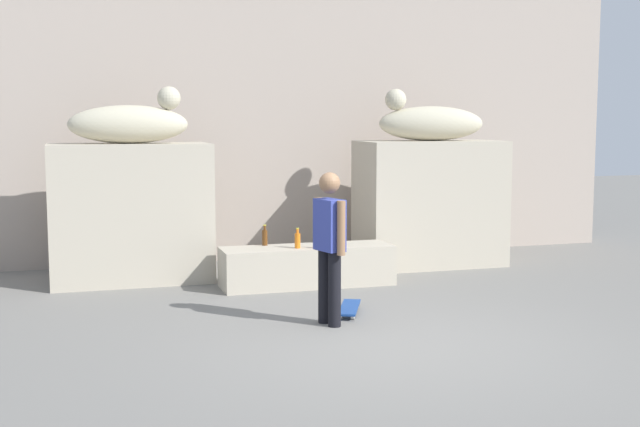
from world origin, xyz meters
TOP-DOWN VIEW (x-y plane):
  - ground_plane at (0.00, 0.00)m, footprint 40.00×40.00m
  - facade_wall at (0.00, 5.65)m, footprint 11.98×0.60m
  - pedestal_left at (-2.23, 4.09)m, footprint 2.16×1.11m
  - pedestal_right at (2.23, 4.09)m, footprint 2.16×1.11m
  - statue_reclining_left at (-2.20, 4.09)m, footprint 1.63×0.66m
  - statue_reclining_right at (2.20, 4.10)m, footprint 1.67×0.80m
  - ledge_block at (0.00, 3.08)m, footprint 2.31×0.68m
  - skater at (-0.35, 0.96)m, footprint 0.29×0.52m
  - skateboard at (0.03, 1.41)m, footprint 0.51×0.81m
  - bottle_red at (0.16, 2.83)m, footprint 0.07×0.07m
  - bottle_blue at (0.28, 3.32)m, footprint 0.07×0.07m
  - bottle_orange at (-0.16, 2.98)m, footprint 0.08×0.08m
  - bottle_brown at (-0.52, 3.34)m, footprint 0.08×0.08m

SIDE VIEW (x-z plane):
  - ground_plane at x=0.00m, z-range 0.00..0.00m
  - skateboard at x=0.03m, z-range 0.02..0.10m
  - ledge_block at x=0.00m, z-range 0.00..0.53m
  - bottle_red at x=0.16m, z-range 0.51..0.77m
  - bottle_orange at x=-0.16m, z-range 0.51..0.78m
  - bottle_brown at x=-0.52m, z-range 0.51..0.79m
  - bottle_blue at x=0.28m, z-range 0.51..0.81m
  - skater at x=-0.35m, z-range 0.09..1.76m
  - pedestal_left at x=-2.23m, z-range 0.00..1.90m
  - pedestal_right at x=2.23m, z-range 0.00..1.90m
  - statue_reclining_left at x=-2.20m, z-range 1.79..2.57m
  - statue_reclining_right at x=2.20m, z-range 1.79..2.57m
  - facade_wall at x=0.00m, z-range 0.00..5.72m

